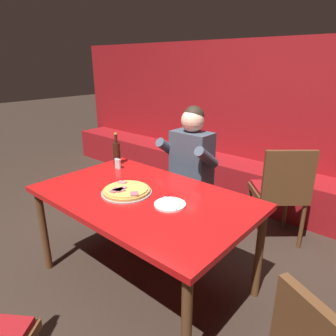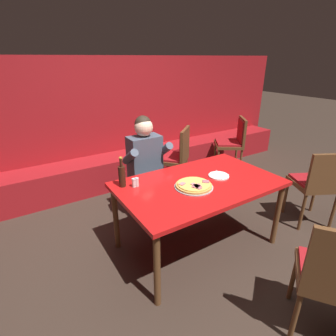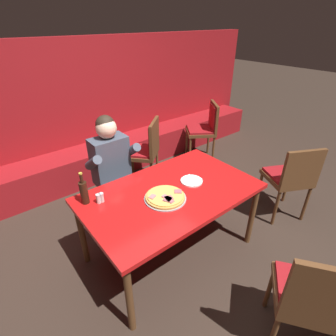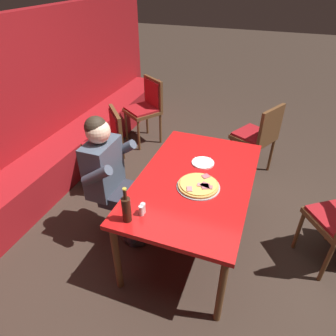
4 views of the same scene
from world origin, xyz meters
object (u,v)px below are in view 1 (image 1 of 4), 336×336
main_dining_table (143,203)px  shaker_black_pepper (117,164)px  pizza (126,191)px  plate_white_paper (170,204)px  diner_seated_blue_shirt (186,169)px  beer_bottle (117,153)px  shaker_red_pepper_flakes (119,165)px  dining_chair_by_booth (281,188)px

main_dining_table → shaker_black_pepper: 0.64m
pizza → shaker_black_pepper: 0.56m
plate_white_paper → diner_seated_blue_shirt: 0.85m
shaker_black_pepper → main_dining_table: bearing=-23.2°
shaker_black_pepper → diner_seated_blue_shirt: diner_seated_blue_shirt is taller
main_dining_table → pizza: (-0.11, -0.06, 0.09)m
pizza → beer_bottle: bearing=145.6°
pizza → shaker_black_pepper: shaker_black_pepper is taller
main_dining_table → shaker_black_pepper: bearing=156.8°
plate_white_paper → shaker_red_pepper_flakes: shaker_red_pepper_flakes is taller
pizza → dining_chair_by_booth: dining_chair_by_booth is taller
beer_bottle → shaker_red_pepper_flakes: (0.11, -0.07, -0.07)m
main_dining_table → shaker_red_pepper_flakes: (-0.55, 0.25, 0.11)m
main_dining_table → dining_chair_by_booth: bearing=65.5°
plate_white_paper → shaker_red_pepper_flakes: bearing=162.6°
shaker_red_pepper_flakes → dining_chair_by_booth: dining_chair_by_booth is taller
shaker_black_pepper → plate_white_paper: bearing=-16.9°
main_dining_table → dining_chair_by_booth: dining_chair_by_booth is taller
beer_bottle → diner_seated_blue_shirt: diner_seated_blue_shirt is taller
main_dining_table → dining_chair_by_booth: (0.55, 1.21, -0.12)m
main_dining_table → plate_white_paper: (0.25, -0.00, 0.08)m
beer_bottle → shaker_black_pepper: (0.08, -0.07, -0.07)m
plate_white_paper → shaker_black_pepper: bearing=163.1°
main_dining_table → diner_seated_blue_shirt: bearing=103.3°
pizza → plate_white_paper: size_ratio=1.73×
plate_white_paper → shaker_black_pepper: size_ratio=2.44×
pizza → beer_bottle: size_ratio=1.25×
main_dining_table → shaker_black_pepper: size_ratio=18.30×
pizza → beer_bottle: beer_bottle is taller
beer_bottle → shaker_black_pepper: beer_bottle is taller
main_dining_table → beer_bottle: (-0.66, 0.32, 0.18)m
pizza → diner_seated_blue_shirt: size_ratio=0.29×
diner_seated_blue_shirt → pizza: bearing=-85.4°
shaker_black_pepper → shaker_red_pepper_flakes: same height
plate_white_paper → shaker_red_pepper_flakes: size_ratio=2.44×
shaker_red_pepper_flakes → diner_seated_blue_shirt: diner_seated_blue_shirt is taller
plate_white_paper → diner_seated_blue_shirt: size_ratio=0.16×
main_dining_table → diner_seated_blue_shirt: size_ratio=1.23×
main_dining_table → beer_bottle: bearing=154.1°
beer_bottle → shaker_black_pepper: size_ratio=3.40×
beer_bottle → plate_white_paper: bearing=-19.6°
plate_white_paper → beer_bottle: bearing=160.4°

